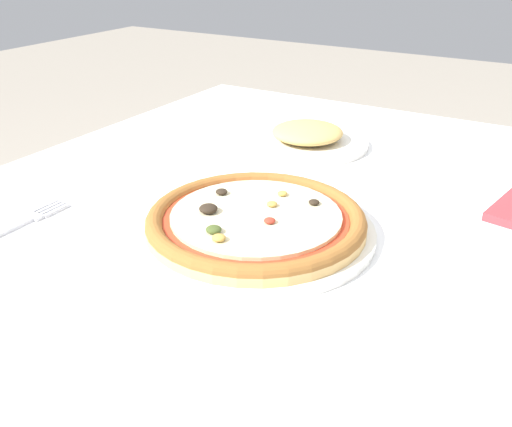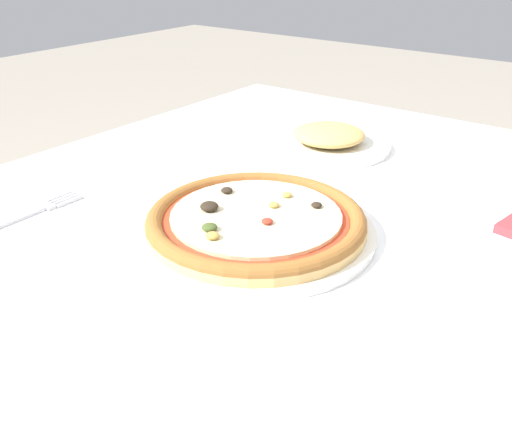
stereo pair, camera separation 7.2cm
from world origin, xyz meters
name	(u,v)px [view 1 (the left image)]	position (x,y,z in m)	size (l,w,h in m)	color
dining_table	(378,274)	(0.00, 0.00, 0.64)	(1.23, 1.06, 0.72)	brown
pizza_plate	(256,223)	(-0.13, -0.12, 0.74)	(0.31, 0.31, 0.04)	white
fork	(18,225)	(-0.41, -0.26, 0.72)	(0.03, 0.17, 0.00)	silver
side_plate	(307,137)	(-0.22, 0.22, 0.74)	(0.22, 0.22, 0.04)	white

